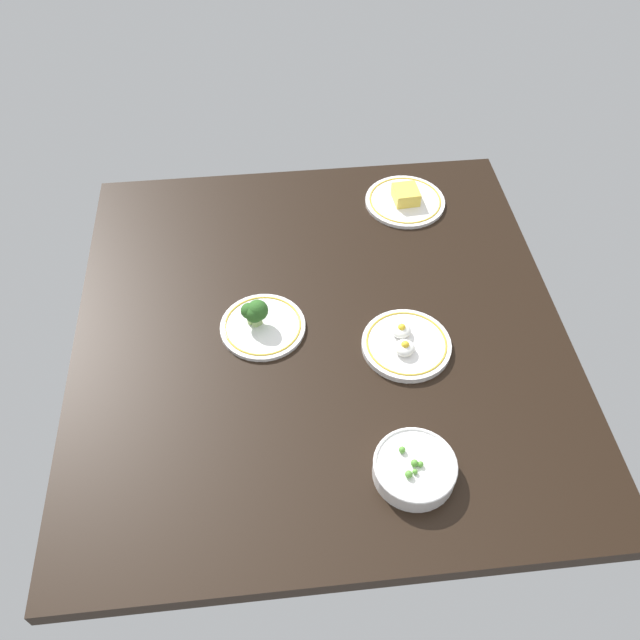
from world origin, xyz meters
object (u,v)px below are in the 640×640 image
object	(u,v)px
plate_eggs	(406,344)
plate_cheese	(405,200)
bowl_peas	(415,468)
plate_broccoli	(260,322)

from	to	relation	value
plate_eggs	plate_cheese	bearing A→B (deg)	-10.61
bowl_peas	plate_broccoli	world-z (taller)	plate_broccoli
plate_cheese	plate_eggs	size ratio (longest dim) A/B	1.08
bowl_peas	plate_broccoli	xyz separation A→B (cm)	(40.93, 28.38, -0.14)
plate_broccoli	plate_eggs	xyz separation A→B (cm)	(-9.31, -32.84, -1.00)
bowl_peas	plate_broccoli	size ratio (longest dim) A/B	0.82
bowl_peas	plate_cheese	xyz separation A→B (cm)	(82.27, -13.95, -1.19)
plate_broccoli	plate_cheese	world-z (taller)	plate_broccoli
plate_eggs	bowl_peas	bearing A→B (deg)	171.97
plate_eggs	plate_broccoli	bearing A→B (deg)	74.16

